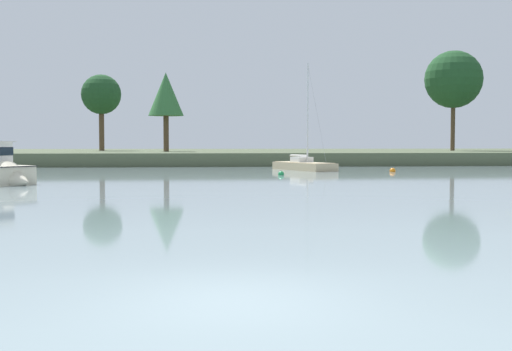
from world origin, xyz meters
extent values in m
plane|color=gray|center=(0.00, 0.00, 0.00)|extent=(517.79, 517.79, 0.00)
cube|color=#4C563D|center=(0.00, 84.88, 0.71)|extent=(233.00, 54.16, 1.42)
cone|color=beige|center=(-10.97, 28.89, 0.26)|extent=(3.14, 3.17, 2.37)
cube|color=tan|center=(9.42, 49.04, 0.10)|extent=(5.07, 8.23, 1.17)
cube|color=#CCB78E|center=(9.42, 49.04, 0.71)|extent=(4.63, 7.69, 0.04)
cube|color=silver|center=(9.27, 49.41, 0.97)|extent=(2.03, 2.17, 0.48)
cylinder|color=silver|center=(9.65, 48.45, 5.24)|extent=(0.16, 0.16, 9.03)
cylinder|color=silver|center=(9.07, 49.93, 1.30)|extent=(1.27, 3.00, 0.13)
cylinder|color=silver|center=(9.07, 49.93, 1.35)|extent=(1.17, 2.71, 0.14)
cylinder|color=#999999|center=(10.22, 46.98, 5.22)|extent=(1.17, 2.97, 8.98)
sphere|color=#1E8C47|center=(6.05, 39.67, 0.08)|extent=(0.47, 0.47, 0.47)
torus|color=#333338|center=(6.05, 39.67, 0.36)|extent=(0.12, 0.12, 0.02)
sphere|color=orange|center=(16.43, 44.54, 0.09)|extent=(0.51, 0.51, 0.51)
torus|color=#333338|center=(16.43, 44.54, 0.38)|extent=(0.12, 0.12, 0.02)
cylinder|color=brown|center=(35.64, 78.59, 5.52)|extent=(0.59, 0.59, 8.19)
sphere|color=#1E4723|center=(35.64, 78.59, 11.43)|extent=(8.05, 8.05, 8.05)
cylinder|color=brown|center=(-4.22, 73.09, 5.10)|extent=(0.68, 0.68, 7.36)
cone|color=#336B38|center=(-4.22, 73.09, 8.69)|extent=(4.47, 4.47, 5.46)
cylinder|color=brown|center=(-13.75, 83.80, 4.77)|extent=(0.73, 0.73, 6.69)
sphere|color=#1E4723|center=(-13.75, 83.80, 9.38)|extent=(5.61, 5.61, 5.61)
camera|label=1|loc=(-0.62, -10.34, 2.49)|focal=45.72mm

